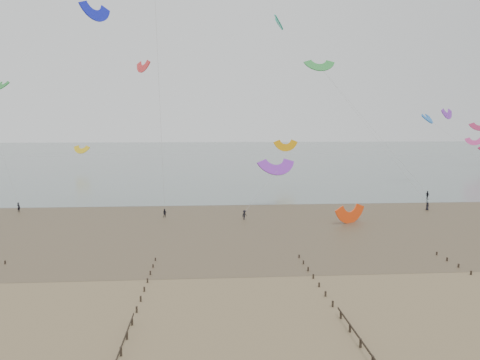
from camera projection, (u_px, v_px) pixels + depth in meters
name	position (u px, v px, depth m)	size (l,w,h in m)	color
ground	(283.00, 293.00, 46.92)	(500.00, 500.00, 0.00)	brown
sea_and_shore	(227.00, 221.00, 80.67)	(500.00, 665.00, 0.03)	#475654
kitesurfer_lead	(19.00, 207.00, 88.99)	(0.68, 0.45, 1.87)	black
kitesurfers	(415.00, 203.00, 94.57)	(91.54, 21.14, 1.88)	black
grounded_kite	(350.00, 223.00, 79.50)	(5.92, 3.10, 4.51)	#FA430F
kites_airborne	(193.00, 105.00, 131.84)	(246.59, 110.87, 39.52)	yellow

